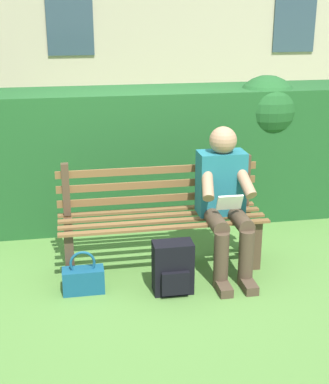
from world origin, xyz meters
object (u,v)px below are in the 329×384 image
at_px(handbag, 83,279).
at_px(backpack, 173,268).
at_px(person_seated, 225,197).
at_px(park_bench, 161,214).

bearing_deg(handbag, backpack, 170.38).
bearing_deg(person_seated, backpack, 32.93).
bearing_deg(backpack, person_seated, -147.07).
height_order(person_seated, backpack, person_seated).
relative_size(park_bench, handbag, 4.92).
xyz_separation_m(person_seated, backpack, (0.48, 0.31, -0.43)).
relative_size(person_seated, handbag, 3.47).
bearing_deg(park_bench, backpack, 91.03).
relative_size(person_seated, backpack, 2.90).
relative_size(backpack, handbag, 1.19).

